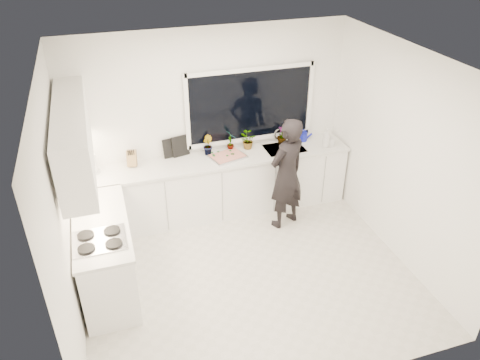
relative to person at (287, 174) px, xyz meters
name	(u,v)px	position (x,y,z in m)	size (l,w,h in m)	color
floor	(248,274)	(-0.85, -0.88, -0.83)	(4.00, 3.50, 0.02)	beige
wall_back	(210,122)	(-0.85, 0.88, 0.53)	(4.00, 0.02, 2.70)	white
wall_left	(61,213)	(-2.86, -0.88, 0.53)	(0.02, 3.50, 2.70)	white
wall_right	(403,157)	(1.16, -0.88, 0.53)	(0.02, 3.50, 2.70)	white
ceiling	(250,63)	(-0.85, -0.88, 1.89)	(4.00, 3.50, 0.02)	white
window	(250,105)	(-0.25, 0.85, 0.73)	(1.80, 0.02, 1.00)	black
base_cabinets_back	(217,187)	(-0.85, 0.57, -0.38)	(3.92, 0.58, 0.88)	white
base_cabinets_left	(106,255)	(-2.52, -0.53, -0.38)	(0.58, 1.60, 0.88)	white
countertop_back	(216,160)	(-0.85, 0.56, 0.08)	(3.94, 0.62, 0.04)	silver
countertop_left	(100,224)	(-2.52, -0.53, 0.08)	(0.62, 1.60, 0.04)	silver
upper_cabinets	(74,137)	(-2.64, -0.18, 1.03)	(0.34, 2.10, 0.70)	white
sink	(284,151)	(0.20, 0.57, 0.05)	(0.58, 0.42, 0.14)	silver
faucet	(280,136)	(0.20, 0.77, 0.21)	(0.03, 0.03, 0.22)	silver
stovetop	(100,240)	(-2.54, -0.88, 0.11)	(0.56, 0.48, 0.03)	black
person	(287,174)	(0.00, 0.00, 0.00)	(0.60, 0.39, 1.65)	black
pizza_tray	(227,157)	(-0.69, 0.54, 0.11)	(0.48, 0.36, 0.03)	silver
pizza	(227,156)	(-0.69, 0.54, 0.13)	(0.44, 0.32, 0.01)	red
watering_can	(303,137)	(0.56, 0.73, 0.16)	(0.14, 0.14, 0.13)	#1118A8
paper_towel_roll	(92,164)	(-2.53, 0.67, 0.23)	(0.11, 0.11, 0.26)	white
knife_block	(132,159)	(-2.01, 0.71, 0.21)	(0.13, 0.10, 0.22)	#966246
utensil_crock	(81,199)	(-2.70, -0.08, 0.18)	(0.13, 0.13, 0.16)	#AEAEB2
picture_frame_large	(171,148)	(-1.45, 0.81, 0.24)	(0.22, 0.02, 0.28)	black
picture_frame_small	(180,146)	(-1.31, 0.81, 0.25)	(0.25, 0.02, 0.30)	black
herb_plants	(243,140)	(-0.40, 0.73, 0.24)	(1.33, 0.31, 0.33)	#26662D
soap_bottles	(328,139)	(0.81, 0.42, 0.23)	(0.20, 0.13, 0.30)	#D8BF66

